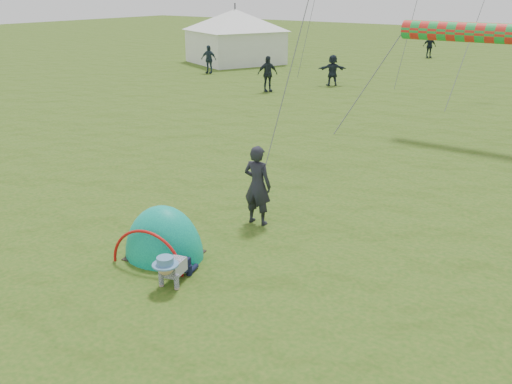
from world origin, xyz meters
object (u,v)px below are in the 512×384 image
Objects in this scene: standing_adult at (257,185)px; popup_tent at (165,256)px; crawling_toddler at (173,267)px; event_marquee at (235,34)px.

popup_tent is at bearing 72.37° from standing_adult.
crawling_toddler is 30.73m from event_marquee.
standing_adult is (0.52, 2.40, 0.89)m from popup_tent.
standing_adult is 0.33× the size of event_marquee.
crawling_toddler is at bearing 91.88° from standing_adult.
popup_tent is at bearing -30.61° from event_marquee.
standing_adult is (-0.40, 3.11, 0.57)m from crawling_toddler.
crawling_toddler is 1.20m from popup_tent.
event_marquee is at bearing 113.38° from popup_tent.
popup_tent is 2.61m from standing_adult.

